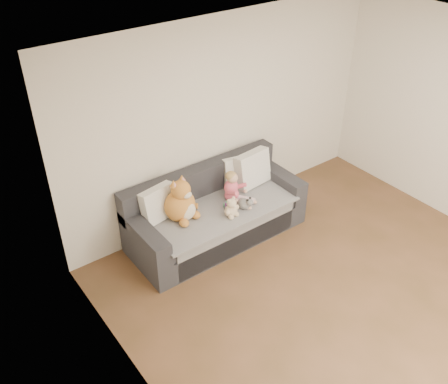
% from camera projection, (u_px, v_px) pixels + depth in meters
% --- Properties ---
extents(room_shell, '(5.00, 5.00, 5.00)m').
position_uv_depth(room_shell, '(355.00, 195.00, 4.78)').
color(room_shell, brown).
rests_on(room_shell, ground).
extents(sofa, '(2.20, 0.94, 0.85)m').
position_uv_depth(sofa, '(215.00, 215.00, 6.18)').
color(sofa, '#242429').
rests_on(sofa, ground).
extents(cushion_left, '(0.46, 0.27, 0.41)m').
position_uv_depth(cushion_left, '(158.00, 204.00, 5.75)').
color(cushion_left, silver).
rests_on(cushion_left, sofa).
extents(cushion_right_back, '(0.46, 0.28, 0.40)m').
position_uv_depth(cushion_right_back, '(239.00, 171.00, 6.35)').
color(cushion_right_back, silver).
rests_on(cushion_right_back, sofa).
extents(cushion_right_front, '(0.51, 0.27, 0.46)m').
position_uv_depth(cushion_right_front, '(253.00, 169.00, 6.34)').
color(cushion_right_front, silver).
rests_on(cushion_right_front, sofa).
extents(toddler, '(0.30, 0.41, 0.41)m').
position_uv_depth(toddler, '(234.00, 189.00, 6.06)').
color(toddler, '#DE564E').
rests_on(toddler, sofa).
extents(plush_cat, '(0.46, 0.44, 0.58)m').
position_uv_depth(plush_cat, '(181.00, 203.00, 5.74)').
color(plush_cat, '#B17527').
rests_on(plush_cat, sofa).
extents(teddy_bear, '(0.21, 0.15, 0.26)m').
position_uv_depth(teddy_bear, '(231.00, 209.00, 5.83)').
color(teddy_bear, beige).
rests_on(teddy_bear, sofa).
extents(plush_cow, '(0.14, 0.21, 0.17)m').
position_uv_depth(plush_cow, '(245.00, 203.00, 5.98)').
color(plush_cow, white).
rests_on(plush_cow, sofa).
extents(sippy_cup, '(0.10, 0.08, 0.11)m').
position_uv_depth(sippy_cup, '(227.00, 204.00, 5.99)').
color(sippy_cup, purple).
rests_on(sippy_cup, sofa).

